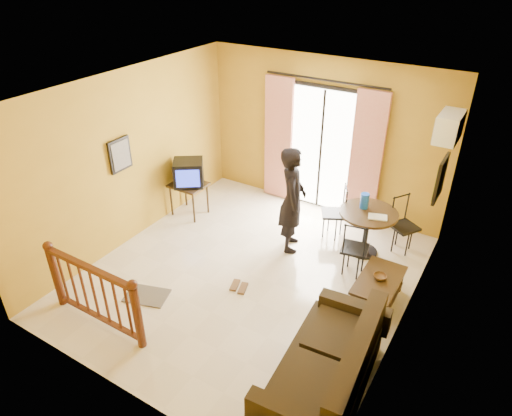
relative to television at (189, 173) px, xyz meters
The scene contains 19 objects.
ground 2.26m from the television, 27.22° to the right, with size 5.00×5.00×0.00m, color beige.
room_shell 2.27m from the television, 27.22° to the right, with size 5.00×5.00×5.00m.
balcony_door 2.40m from the television, 38.24° to the left, with size 2.25×0.14×2.46m.
tv_table 0.31m from the television, behind, with size 0.62×0.52×0.62m.
television is the anchor object (origin of this frame).
picture_left 1.40m from the television, 106.73° to the right, with size 0.05×0.42×0.52m.
dining_table 3.20m from the television, ahead, with size 0.91×0.91×0.76m.
water_jug 3.09m from the television, 10.86° to the left, with size 0.13×0.13×0.25m, color blue.
serving_tray 3.35m from the television, ahead, with size 0.28×0.18×0.02m, color beige.
dining_chairs 3.27m from the television, ahead, with size 1.68×1.49×0.95m.
air_conditioner 4.28m from the television, 14.03° to the left, with size 0.31×0.60×0.40m.
botanical_print 4.18m from the television, ahead, with size 0.05×0.50×0.60m.
coffee_table 3.80m from the television, ahead, with size 0.53×0.95×0.42m.
bowl 3.78m from the television, ahead, with size 0.18×0.18×0.06m, color #51361C.
sofa 4.39m from the television, 31.32° to the right, with size 1.01×1.95×0.90m.
standing_person 2.05m from the television, ahead, with size 0.64×0.42×1.76m, color black.
stair_balustrade 2.96m from the television, 75.92° to the right, with size 1.63×0.13×1.04m.
doormat 2.47m from the television, 67.85° to the right, with size 0.60×0.40×0.02m, color #5B5449.
sandals 2.45m from the television, 34.48° to the right, with size 0.31×0.27×0.03m.
Camera 1 is at (2.94, -4.65, 4.38)m, focal length 32.00 mm.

